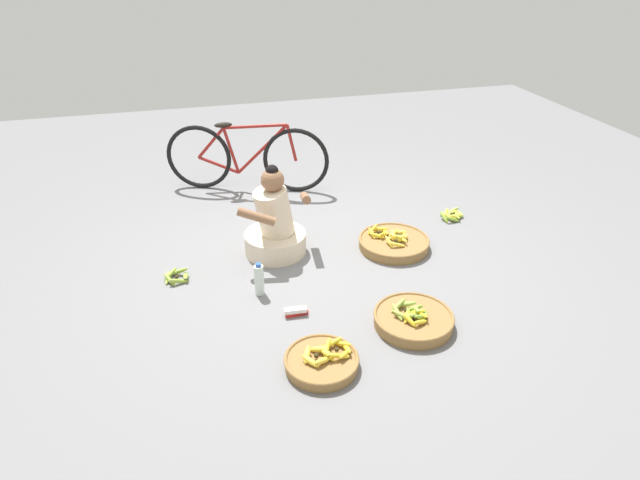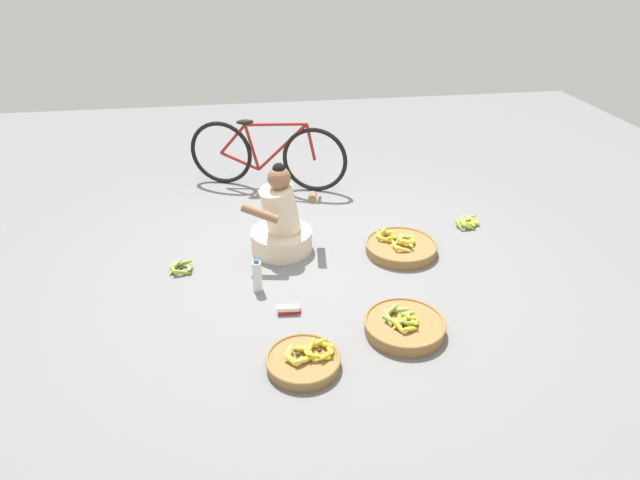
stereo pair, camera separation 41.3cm
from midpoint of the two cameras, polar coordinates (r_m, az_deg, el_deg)
name	(u,v)px [view 1 (the left image)]	position (r m, az deg, el deg)	size (l,w,h in m)	color
ground_plane	(314,266)	(4.48, -3.31, -2.77)	(10.00, 10.00, 0.00)	slate
vendor_woman_front	(275,226)	(4.57, -7.33, 1.41)	(0.66, 0.54, 0.79)	beige
bicycle_leaning	(247,158)	(5.76, -9.75, 8.45)	(1.61, 0.64, 0.73)	black
banana_basket_near_vendor	(394,242)	(4.71, 5.24, -0.30)	(0.61, 0.61, 0.16)	olive
banana_basket_near_bicycle	(413,319)	(3.82, 6.67, -8.30)	(0.56, 0.56, 0.16)	olive
banana_basket_back_left	(322,361)	(3.49, -3.25, -12.62)	(0.47, 0.47, 0.14)	olive
loose_bananas_back_center	(177,276)	(4.48, -17.32, -3.75)	(0.21, 0.22, 0.09)	#8CAD38
loose_bananas_back_right	(452,215)	(5.31, 11.49, 2.52)	(0.25, 0.23, 0.09)	yellow
water_bottle	(259,280)	(4.12, -9.25, -4.21)	(0.07, 0.07, 0.27)	silver
packet_carton_stack	(296,311)	(3.92, -5.56, -7.54)	(0.17, 0.07, 0.06)	red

